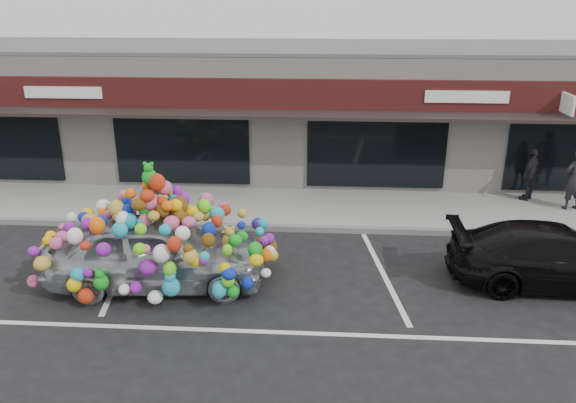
# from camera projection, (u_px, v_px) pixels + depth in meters

# --- Properties ---
(ground) EXTENTS (90.00, 90.00, 0.00)m
(ground) POSITION_uv_depth(u_px,v_px,m) (259.00, 274.00, 12.67)
(ground) COLOR black
(ground) RESTS_ON ground
(shop_building) EXTENTS (24.00, 7.20, 4.31)m
(shop_building) POSITION_uv_depth(u_px,v_px,m) (285.00, 108.00, 19.82)
(shop_building) COLOR silver
(shop_building) RESTS_ON ground
(sidewalk) EXTENTS (26.00, 3.00, 0.15)m
(sidewalk) POSITION_uv_depth(u_px,v_px,m) (274.00, 208.00, 16.39)
(sidewalk) COLOR #979691
(sidewalk) RESTS_ON ground
(kerb) EXTENTS (26.00, 0.18, 0.16)m
(kerb) POSITION_uv_depth(u_px,v_px,m) (270.00, 228.00, 14.98)
(kerb) COLOR slate
(kerb) RESTS_ON ground
(parking_stripe_left) EXTENTS (0.73, 4.37, 0.01)m
(parking_stripe_left) POSITION_uv_depth(u_px,v_px,m) (123.00, 266.00, 13.05)
(parking_stripe_left) COLOR silver
(parking_stripe_left) RESTS_ON ground
(parking_stripe_mid) EXTENTS (0.73, 4.37, 0.01)m
(parking_stripe_mid) POSITION_uv_depth(u_px,v_px,m) (383.00, 273.00, 12.69)
(parking_stripe_mid) COLOR silver
(parking_stripe_mid) RESTS_ON ground
(lane_line) EXTENTS (14.00, 0.12, 0.01)m
(lane_line) POSITION_uv_depth(u_px,v_px,m) (352.00, 335.00, 10.39)
(lane_line) COLOR silver
(lane_line) RESTS_ON ground
(toy_car) EXTENTS (3.32, 5.06, 2.87)m
(toy_car) POSITION_uv_depth(u_px,v_px,m) (156.00, 243.00, 11.90)
(toy_car) COLOR #94979E
(toy_car) RESTS_ON ground
(black_sedan) EXTENTS (1.95, 4.57, 1.31)m
(black_sedan) POSITION_uv_depth(u_px,v_px,m) (556.00, 256.00, 12.02)
(black_sedan) COLOR black
(black_sedan) RESTS_ON ground
(pedestrian_a) EXTENTS (0.73, 0.56, 1.78)m
(pedestrian_a) POSITION_uv_depth(u_px,v_px,m) (575.00, 179.00, 15.80)
(pedestrian_a) COLOR black
(pedestrian_a) RESTS_ON sidewalk
(pedestrian_c) EXTENTS (0.96, 0.91, 1.60)m
(pedestrian_c) POSITION_uv_depth(u_px,v_px,m) (530.00, 174.00, 16.57)
(pedestrian_c) COLOR black
(pedestrian_c) RESTS_ON sidewalk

